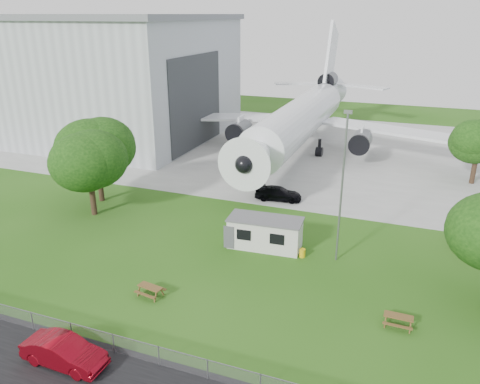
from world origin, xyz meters
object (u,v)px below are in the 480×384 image
(airliner, at_px, (303,116))
(site_cabin, at_px, (265,233))
(hangar, at_px, (87,74))
(picnic_west, at_px, (151,296))
(picnic_east, at_px, (397,326))
(car_centre_sedan, at_px, (64,352))

(airliner, bearing_deg, site_cabin, -82.01)
(hangar, distance_m, airliner, 36.21)
(picnic_west, relative_size, picnic_east, 1.00)
(picnic_west, distance_m, car_centre_sedan, 7.81)
(airliner, distance_m, picnic_west, 39.82)
(picnic_west, bearing_deg, car_centre_sedan, -87.29)
(airliner, bearing_deg, car_centre_sedan, -92.44)
(site_cabin, height_order, car_centre_sedan, site_cabin)
(hangar, distance_m, picnic_west, 53.59)
(airliner, xyz_separation_m, car_centre_sedan, (-2.01, -47.16, -4.45))
(airliner, distance_m, site_cabin, 30.10)
(hangar, height_order, picnic_east, hangar)
(airliner, height_order, site_cabin, airliner)
(hangar, relative_size, picnic_west, 23.89)
(hangar, bearing_deg, picnic_east, -35.78)
(airliner, bearing_deg, picnic_west, -91.60)
(site_cabin, bearing_deg, picnic_west, -117.94)
(hangar, height_order, site_cabin, hangar)
(car_centre_sedan, bearing_deg, picnic_east, -58.37)
(site_cabin, bearing_deg, picnic_east, -33.07)
(picnic_west, xyz_separation_m, car_centre_sedan, (-0.90, -7.71, 0.82))
(site_cabin, height_order, picnic_west, site_cabin)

